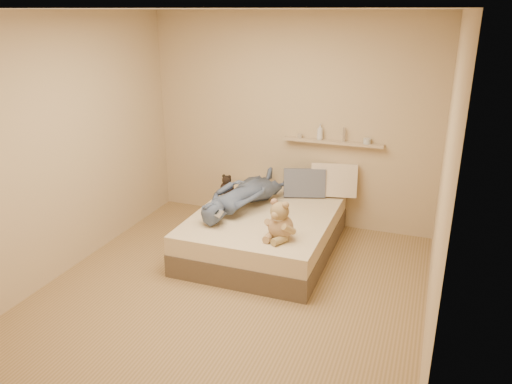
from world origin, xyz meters
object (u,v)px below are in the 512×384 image
at_px(game_console, 215,212).
at_px(wall_shelf, 333,142).
at_px(person, 245,193).
at_px(teddy_bear, 280,223).
at_px(pillow_cream, 334,180).
at_px(bed, 265,232).
at_px(pillow_grey, 304,183).
at_px(dark_plush, 227,186).

height_order(game_console, wall_shelf, wall_shelf).
relative_size(person, wall_shelf, 1.21).
distance_m(teddy_bear, pillow_cream, 1.43).
height_order(bed, wall_shelf, wall_shelf).
relative_size(pillow_cream, person, 0.38).
bearing_deg(person, pillow_grey, -118.31).
bearing_deg(person, pillow_cream, -125.85).
xyz_separation_m(dark_plush, person, (0.36, -0.30, 0.06)).
height_order(pillow_cream, wall_shelf, wall_shelf).
relative_size(pillow_cream, pillow_grey, 1.10).
distance_m(game_console, teddy_bear, 0.72).
xyz_separation_m(teddy_bear, person, (-0.63, 0.68, 0.00)).
relative_size(bed, pillow_cream, 3.45).
bearing_deg(person, game_console, 96.54).
height_order(bed, teddy_bear, teddy_bear).
bearing_deg(person, bed, 174.31).
xyz_separation_m(bed, dark_plush, (-0.63, 0.40, 0.34)).
xyz_separation_m(dark_plush, pillow_cream, (1.23, 0.43, 0.09)).
xyz_separation_m(pillow_cream, wall_shelf, (-0.05, 0.08, 0.45)).
bearing_deg(dark_plush, game_console, -74.01).
relative_size(game_console, person, 0.15).
relative_size(game_console, pillow_cream, 0.39).
height_order(game_console, pillow_cream, pillow_cream).
relative_size(teddy_bear, dark_plush, 1.60).
xyz_separation_m(bed, wall_shelf, (0.55, 0.91, 0.88)).
bearing_deg(teddy_bear, dark_plush, 135.26).
relative_size(bed, teddy_bear, 4.53).
distance_m(teddy_bear, person, 0.93).
bearing_deg(bed, wall_shelf, 58.82).
xyz_separation_m(game_console, person, (0.09, 0.64, 0.00)).
xyz_separation_m(pillow_cream, pillow_grey, (-0.33, -0.14, -0.03)).
height_order(teddy_bear, pillow_grey, teddy_bear).
relative_size(teddy_bear, person, 0.29).
relative_size(pillow_grey, wall_shelf, 0.42).
bearing_deg(pillow_cream, teddy_bear, -99.66).
bearing_deg(game_console, pillow_grey, 63.00).
height_order(teddy_bear, wall_shelf, wall_shelf).
xyz_separation_m(game_console, wall_shelf, (0.91, 1.45, 0.48)).
relative_size(pillow_cream, wall_shelf, 0.46).
distance_m(bed, person, 0.49).
distance_m(bed, teddy_bear, 0.79).
bearing_deg(game_console, pillow_cream, 55.06).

